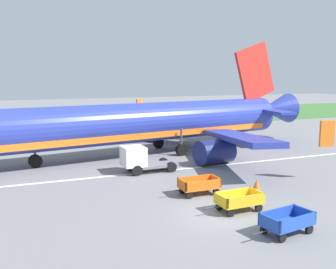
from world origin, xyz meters
name	(u,v)px	position (x,y,z in m)	size (l,w,h in m)	color
ground_plane	(220,215)	(0.00, 0.00, 0.00)	(220.00, 220.00, 0.00)	slate
grass_strip	(78,119)	(0.00, 49.34, 0.03)	(220.00, 28.00, 0.06)	#3D7033
apron_stripe	(156,171)	(0.00, 10.28, 0.01)	(120.00, 0.36, 0.01)	silver
airplane	(156,122)	(2.59, 17.10, 3.05)	(37.59, 30.32, 11.34)	#28389E
baggage_cart_nearest	(287,222)	(1.68, -3.44, 0.60)	(3.62, 1.79, 1.07)	#234CB2
baggage_cart_second_in_row	(239,201)	(1.25, 0.12, 0.60)	(3.58, 1.51, 1.07)	gold
baggage_cart_third_in_row	(199,185)	(0.53, 3.70, 0.60)	(3.55, 1.40, 1.07)	orange
service_truck_beside_carts	(139,159)	(-1.29, 10.51, 1.10)	(4.40, 2.07, 2.10)	slate
traffic_cone_near_plane	(189,187)	(0.16, 4.41, 0.32)	(0.48, 0.48, 0.63)	orange
traffic_cone_mid_apron	(257,184)	(4.75, 3.42, 0.30)	(0.46, 0.46, 0.61)	orange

